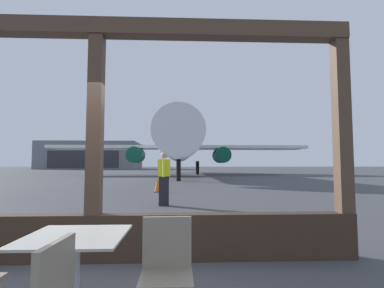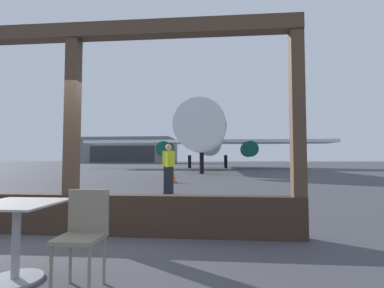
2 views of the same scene
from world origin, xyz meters
TOP-DOWN VIEW (x-y plane):
  - ground_plane at (0.00, 40.00)m, footprint 220.00×220.00m
  - window_frame at (0.00, 0.00)m, footprint 7.44×0.24m
  - dining_table at (0.37, -1.74)m, footprint 0.78×0.78m
  - cafe_chair_window_left at (1.11, -1.81)m, footprint 0.40×0.40m
  - airplane at (1.11, 30.10)m, footprint 31.45×29.77m
  - ground_crew_worker at (0.70, 5.32)m, footprint 0.40×0.57m
  - traffic_cone at (0.14, 9.91)m, footprint 0.36×0.36m
  - distant_hangar at (-23.51, 78.79)m, footprint 25.81×16.57m

SIDE VIEW (x-z plane):
  - ground_plane at x=0.00m, z-range 0.00..0.00m
  - traffic_cone at x=0.14m, z-range -0.02..0.68m
  - dining_table at x=0.37m, z-range 0.06..0.83m
  - cafe_chair_window_left at x=1.11m, z-range 0.10..1.01m
  - ground_crew_worker at x=0.70m, z-range 0.03..1.77m
  - window_frame at x=0.00m, z-range -0.49..2.96m
  - distant_hangar at x=-23.51m, z-range 0.00..7.41m
  - airplane at x=1.11m, z-range -1.64..9.09m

